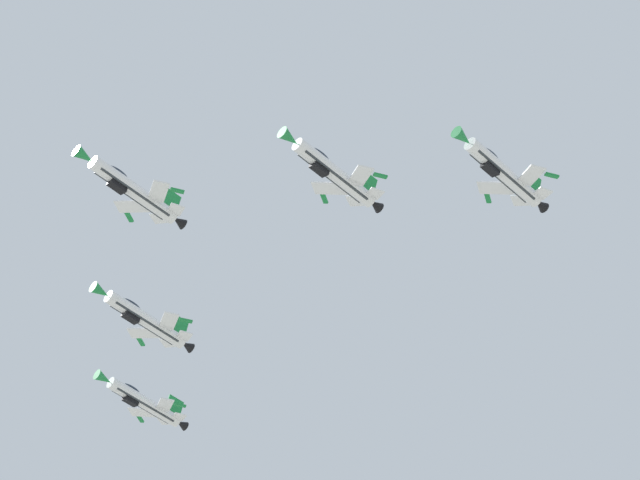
{
  "coord_description": "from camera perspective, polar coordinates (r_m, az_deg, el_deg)",
  "views": [
    {
      "loc": [
        -4.53,
        -3.54,
        1.57
      ],
      "look_at": [
        20.6,
        94.86,
        109.36
      ],
      "focal_mm": 69.18,
      "sensor_mm": 36.0,
      "label": 1
    }
  ],
  "objects": [
    {
      "name": "fighter_jet_left_wing",
      "position": [
        140.01,
        0.6,
        3.17
      ],
      "size": [
        14.38,
        11.09,
        4.87
      ],
      "rotation": [
        0.0,
        -0.35,
        2.11
      ],
      "color": "silver"
    },
    {
      "name": "fighter_jet_lead",
      "position": [
        143.33,
        -8.69,
        2.34
      ],
      "size": [
        14.38,
        11.17,
        4.58
      ],
      "rotation": [
        0.0,
        -0.28,
        2.11
      ],
      "color": "silver"
    },
    {
      "name": "fighter_jet_right_outer",
      "position": [
        173.57,
        -8.2,
        -7.4
      ],
      "size": [
        14.38,
        11.16,
        4.64
      ],
      "rotation": [
        0.0,
        -0.29,
        2.11
      ],
      "color": "silver"
    },
    {
      "name": "fighter_jet_right_wing",
      "position": [
        155.95,
        -8.14,
        -3.63
      ],
      "size": [
        14.38,
        11.2,
        4.45
      ],
      "rotation": [
        0.0,
        -0.25,
        2.11
      ],
      "color": "silver"
    },
    {
      "name": "fighter_jet_left_outer",
      "position": [
        141.56,
        8.42,
        3.15
      ],
      "size": [
        14.38,
        11.08,
        4.88
      ],
      "rotation": [
        0.0,
        -0.36,
        2.11
      ],
      "color": "silver"
    }
  ]
}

